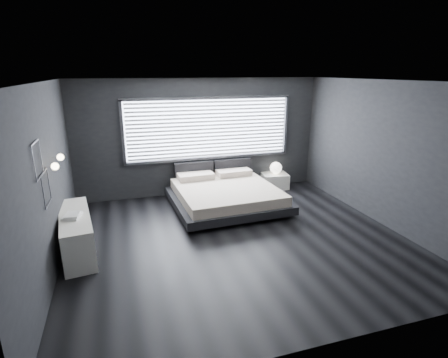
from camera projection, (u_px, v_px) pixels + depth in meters
name	position (u px, v px, depth m)	size (l,w,h in m)	color
room	(239.00, 165.00, 6.01)	(6.04, 6.00, 2.80)	black
window	(209.00, 129.00, 8.47)	(4.14, 0.09, 1.52)	white
headboard	(213.00, 170.00, 8.75)	(1.96, 0.16, 0.52)	black
sconce_near	(55.00, 166.00, 5.19)	(0.18, 0.11, 0.11)	silver
sconce_far	(60.00, 157.00, 5.73)	(0.18, 0.11, 0.11)	silver
wall_art_upper	(37.00, 160.00, 4.54)	(0.01, 0.48, 0.48)	#47474C
wall_art_lower	(46.00, 188.00, 4.91)	(0.01, 0.48, 0.48)	#47474C
bed	(226.00, 195.00, 7.88)	(2.47, 2.36, 0.61)	black
nightstand	(274.00, 181.00, 9.19)	(0.65, 0.54, 0.38)	white
orb_lamp	(276.00, 168.00, 9.10)	(0.31, 0.31, 0.31)	white
dresser	(77.00, 233.00, 5.89)	(0.69, 1.74, 0.68)	white
book_stack	(72.00, 216.00, 5.67)	(0.32, 0.37, 0.07)	silver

